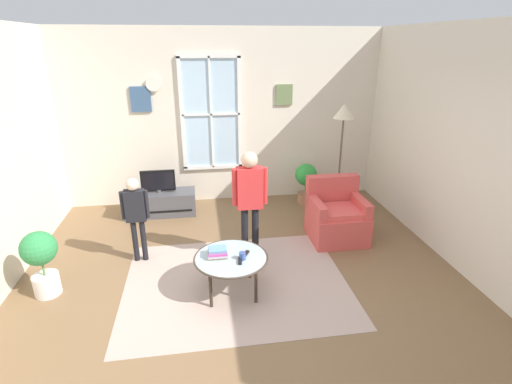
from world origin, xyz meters
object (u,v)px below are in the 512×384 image
remote_near_cup (240,261)px  person_black_shirt (136,210)px  remote_near_books (246,254)px  television (158,181)px  tv_stand (160,203)px  book_stack (218,252)px  cup (242,256)px  potted_plant_corner (41,258)px  person_red_shirt (250,194)px  potted_plant_by_window (306,179)px  floor_lamp (343,123)px  coffee_table (231,259)px  armchair (336,217)px

remote_near_cup → person_black_shirt: 1.56m
remote_near_books → television: bearing=116.5°
person_black_shirt → tv_stand: bearing=84.4°
book_stack → remote_near_cup: bearing=-33.9°
cup → potted_plant_corner: bearing=171.3°
book_stack → person_black_shirt: size_ratio=0.19×
person_black_shirt → potted_plant_corner: 1.15m
person_red_shirt → potted_plant_by_window: person_red_shirt is taller
book_stack → remote_near_cup: 0.28m
potted_plant_by_window → floor_lamp: (0.39, -0.53, 1.08)m
book_stack → television: bearing=110.2°
remote_near_books → tv_stand: bearing=116.5°
coffee_table → cup: cup is taller
potted_plant_corner → floor_lamp: floor_lamp is taller
floor_lamp → person_red_shirt: bearing=-143.4°
armchair → potted_plant_corner: 3.77m
potted_plant_corner → potted_plant_by_window: bearing=30.7°
tv_stand → armchair: armchair is taller
remote_near_books → potted_plant_by_window: potted_plant_by_window is taller
book_stack → potted_plant_by_window: bearing=54.7°
coffee_table → floor_lamp: (1.91, 1.87, 1.09)m
armchair → remote_near_cup: size_ratio=6.21×
armchair → floor_lamp: size_ratio=0.48×
potted_plant_by_window → coffee_table: bearing=-122.4°
book_stack → floor_lamp: size_ratio=0.12×
person_red_shirt → potted_plant_corner: bearing=-170.3°
tv_stand → cup: bearing=-65.3°
person_black_shirt → person_red_shirt: size_ratio=0.78×
book_stack → cup: size_ratio=2.59×
potted_plant_by_window → floor_lamp: 1.26m
cup → floor_lamp: (1.79, 1.93, 1.03)m
tv_stand → potted_plant_corner: bearing=-118.4°
cup → person_black_shirt: size_ratio=0.07×
person_red_shirt → floor_lamp: floor_lamp is taller
cup → remote_near_books: cup is taller
person_red_shirt → cup: bearing=-104.1°
tv_stand → remote_near_books: bearing=-63.5°
tv_stand → remote_near_cup: bearing=-66.3°
tv_stand → person_red_shirt: 2.19m
television → cup: television is taller
potted_plant_by_window → cup: bearing=-119.7°
floor_lamp → potted_plant_by_window: bearing=126.0°
television → potted_plant_corner: (-1.10, -2.03, -0.12)m
armchair → person_black_shirt: bearing=-175.4°
coffee_table → person_black_shirt: person_black_shirt is taller
tv_stand → television: bearing=-90.0°
television → floor_lamp: 3.06m
person_red_shirt → book_stack: bearing=-125.5°
television → potted_plant_by_window: television is taller
coffee_table → potted_plant_by_window: size_ratio=1.16×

